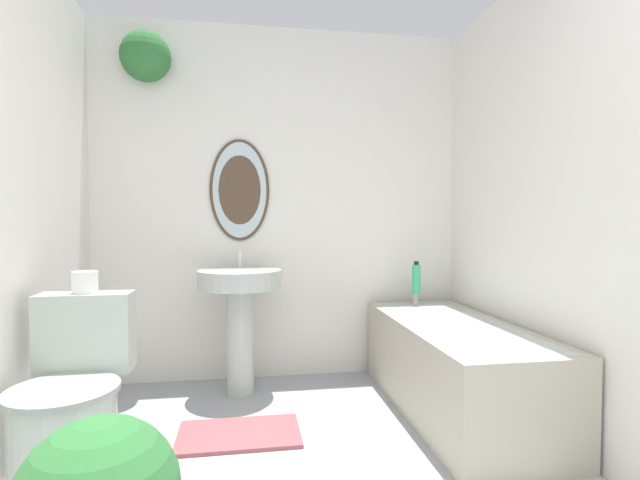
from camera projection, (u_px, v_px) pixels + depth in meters
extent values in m
cube|color=silver|center=(281.00, 204.00, 3.22)|extent=(2.61, 0.06, 2.40)
ellipsoid|color=#4C3828|center=(240.00, 190.00, 3.13)|extent=(0.40, 0.02, 0.68)
ellipsoid|color=silver|center=(240.00, 190.00, 3.12)|extent=(0.36, 0.01, 0.64)
cylinder|color=#9E6042|center=(145.00, 45.00, 2.92)|extent=(0.14, 0.14, 0.08)
sphere|color=#2D6B33|center=(145.00, 56.00, 2.92)|extent=(0.31, 0.31, 0.31)
cube|color=silver|center=(600.00, 193.00, 2.01)|extent=(0.06, 2.92, 2.40)
cylinder|color=#B2BCB2|center=(64.00, 441.00, 1.86)|extent=(0.40, 0.40, 0.39)
cylinder|color=#97A097|center=(63.00, 391.00, 1.85)|extent=(0.43, 0.43, 0.02)
cube|color=#B2BCB2|center=(86.00, 332.00, 2.12)|extent=(0.41, 0.16, 0.36)
cylinder|color=#B2BCB2|center=(240.00, 341.00, 2.88)|extent=(0.17, 0.17, 0.67)
cylinder|color=#B2BCB2|center=(240.00, 279.00, 2.87)|extent=(0.52, 0.52, 0.11)
cylinder|color=silver|center=(240.00, 260.00, 3.00)|extent=(0.02, 0.02, 0.10)
cube|color=#B2A893|center=(455.00, 368.00, 2.61)|extent=(0.62, 1.45, 0.51)
cube|color=#B2BCB2|center=(456.00, 327.00, 2.60)|extent=(0.52, 1.35, 0.04)
cylinder|color=silver|center=(416.00, 298.00, 3.21)|extent=(0.04, 0.04, 0.08)
cylinder|color=#38B275|center=(416.00, 279.00, 3.15)|extent=(0.06, 0.06, 0.20)
cylinder|color=black|center=(416.00, 263.00, 3.14)|extent=(0.03, 0.03, 0.02)
cube|color=#934C51|center=(239.00, 434.00, 2.32)|extent=(0.61, 0.37, 0.02)
cylinder|color=white|center=(85.00, 282.00, 2.11)|extent=(0.11, 0.11, 0.10)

